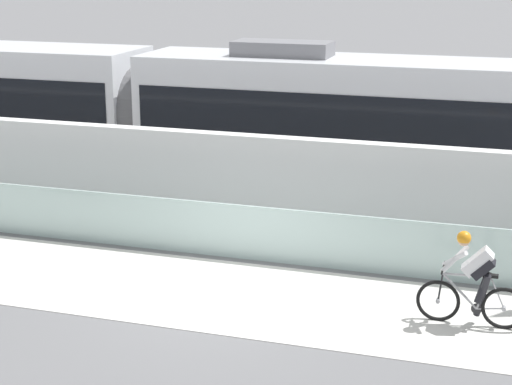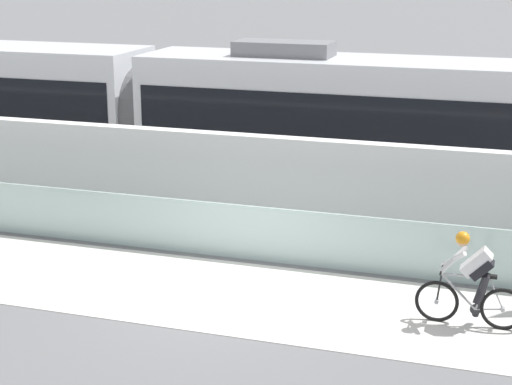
% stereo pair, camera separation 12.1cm
% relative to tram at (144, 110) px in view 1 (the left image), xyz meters
% --- Properties ---
extents(ground_plane, '(200.00, 200.00, 0.00)m').
position_rel_tram_xyz_m(ground_plane, '(4.59, -6.85, -1.89)').
color(ground_plane, slate).
extents(bike_path_deck, '(32.00, 3.20, 0.01)m').
position_rel_tram_xyz_m(bike_path_deck, '(4.59, -6.85, -1.89)').
color(bike_path_deck, silver).
rests_on(bike_path_deck, ground).
extents(glass_parapet, '(32.00, 0.05, 1.12)m').
position_rel_tram_xyz_m(glass_parapet, '(4.59, -5.00, -1.33)').
color(glass_parapet, '#ADC6C1').
rests_on(glass_parapet, ground).
extents(concrete_barrier_wall, '(32.00, 0.36, 2.13)m').
position_rel_tram_xyz_m(concrete_barrier_wall, '(4.59, -3.20, -0.83)').
color(concrete_barrier_wall, white).
rests_on(concrete_barrier_wall, ground).
extents(tram_rail_near, '(32.00, 0.08, 0.01)m').
position_rel_tram_xyz_m(tram_rail_near, '(4.59, -0.72, -1.89)').
color(tram_rail_near, '#595654').
rests_on(tram_rail_near, ground).
extents(tram_rail_far, '(32.00, 0.08, 0.01)m').
position_rel_tram_xyz_m(tram_rail_far, '(4.59, 0.72, -1.89)').
color(tram_rail_far, '#595654').
rests_on(tram_rail_far, ground).
extents(tram, '(22.56, 2.54, 3.81)m').
position_rel_tram_xyz_m(tram, '(0.00, 0.00, 0.00)').
color(tram, silver).
rests_on(tram, ground).
extents(cyclist_on_bike, '(1.77, 0.58, 1.61)m').
position_rel_tram_xyz_m(cyclist_on_bike, '(8.92, -6.85, -1.11)').
color(cyclist_on_bike, black).
rests_on(cyclist_on_bike, ground).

